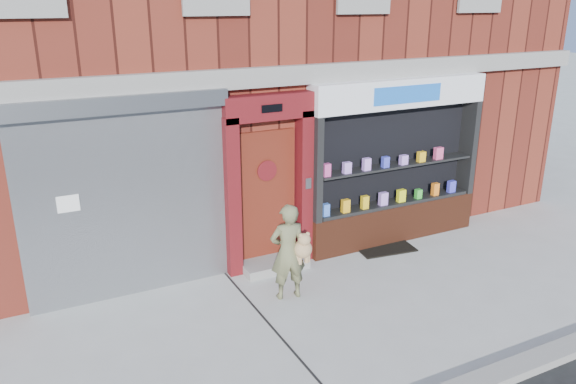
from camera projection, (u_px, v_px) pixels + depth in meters
ground at (369, 304)px, 8.30m from camera, size 80.00×80.00×0.00m
building at (218, 13)px, 12.06m from camera, size 12.00×8.16×8.00m
shutter_bay at (125, 186)px, 8.09m from camera, size 3.10×0.30×3.04m
red_door_bay at (269, 183)px, 9.08m from camera, size 1.52×0.58×2.90m
pharmacy_bay at (395, 169)px, 10.13m from camera, size 3.50×0.41×3.00m
woman at (289, 251)px, 8.27m from camera, size 0.64×0.43×1.49m
doormat at (384, 247)px, 10.20m from camera, size 1.10×0.84×0.03m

